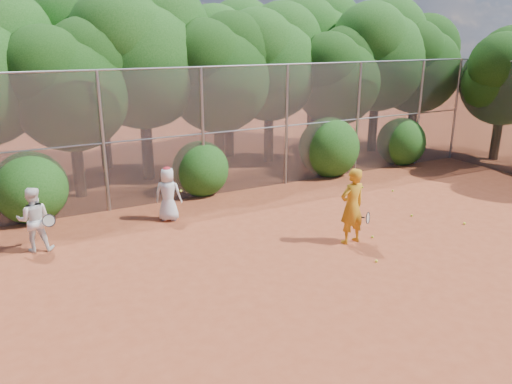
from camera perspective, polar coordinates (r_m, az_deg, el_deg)
ground at (r=11.60m, az=10.28°, el=-7.81°), size 80.00×80.00×0.00m
fence_back at (r=15.84m, az=-3.11°, el=7.13°), size 20.05×0.09×4.03m
tree_2 at (r=16.19m, az=-20.45°, el=11.78°), size 3.99×3.47×5.47m
tree_3 at (r=17.64m, az=-12.87°, el=15.46°), size 4.89×4.26×6.70m
tree_4 at (r=17.93m, az=-4.29°, el=13.82°), size 4.19×3.64×5.73m
tree_5 at (r=19.75m, az=1.62°, el=15.05°), size 4.51×3.92×6.17m
tree_6 at (r=20.31m, az=9.35°, el=13.26°), size 3.86×3.36×5.29m
tree_7 at (r=22.32m, az=13.85°, el=15.45°), size 4.77×4.14×6.53m
tree_8 at (r=23.48m, az=18.04°, el=14.06°), size 4.25×3.70×5.82m
tree_10 at (r=19.56m, az=-17.64°, el=15.94°), size 5.15×4.48×7.06m
tree_11 at (r=20.72m, az=-3.13°, el=15.47°), size 4.64×4.03×6.35m
tree_12 at (r=23.46m, az=6.67°, el=16.47°), size 5.02×4.37×6.88m
tree_13 at (r=22.42m, az=26.64°, el=12.07°), size 3.86×3.36×5.29m
bush_0 at (r=14.99m, az=-24.41°, el=0.82°), size 2.00×2.00×2.00m
bush_1 at (r=16.02m, az=-6.36°, el=2.95°), size 1.80×1.80×1.80m
bush_2 at (r=18.34m, az=8.34°, el=5.38°), size 2.20×2.20×2.20m
bush_3 at (r=20.59m, az=16.29°, el=5.76°), size 1.90×1.90×1.90m
player_yellow at (r=12.29m, az=10.92°, el=-1.61°), size 0.85×0.55×1.90m
player_teen at (r=13.83m, az=-10.01°, el=-0.20°), size 0.87×0.79×1.52m
player_white at (r=12.79m, az=-24.06°, el=-2.88°), size 0.89×0.75×1.56m
ball_0 at (r=14.76m, az=17.37°, el=-2.58°), size 0.07×0.07×0.07m
ball_1 at (r=16.91m, az=15.36°, el=0.14°), size 0.07×0.07×0.07m
ball_2 at (r=12.97m, az=13.17°, el=-5.02°), size 0.07×0.07×0.07m
ball_3 at (r=14.64m, az=22.70°, el=-3.33°), size 0.07×0.07×0.07m
ball_4 at (r=11.67m, az=13.60°, el=-7.68°), size 0.07×0.07×0.07m
ball_5 at (r=17.05m, az=12.06°, el=0.54°), size 0.07×0.07×0.07m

